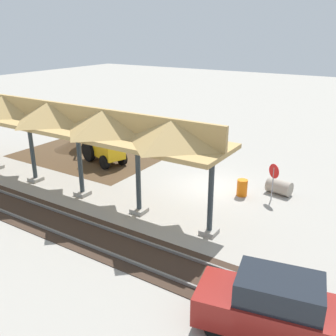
% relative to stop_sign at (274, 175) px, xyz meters
% --- Properties ---
extents(ground_plane, '(120.00, 120.00, 0.00)m').
position_rel_stop_sign_xyz_m(ground_plane, '(3.40, 0.15, -1.42)').
color(ground_plane, '#9E998E').
extents(dirt_work_zone, '(10.00, 7.00, 0.01)m').
position_rel_stop_sign_xyz_m(dirt_work_zone, '(13.31, -0.36, -1.41)').
color(dirt_work_zone, '#4C3823').
rests_on(dirt_work_zone, ground).
extents(platform_canopy, '(20.26, 3.20, 4.90)m').
position_rel_stop_sign_xyz_m(platform_canopy, '(10.72, 4.86, 2.76)').
color(platform_canopy, '#9E998E').
rests_on(platform_canopy, ground).
extents(rail_tracks, '(60.00, 2.58, 0.15)m').
position_rel_stop_sign_xyz_m(rail_tracks, '(3.40, 7.78, -1.39)').
color(rail_tracks, slate).
rests_on(rail_tracks, ground).
extents(stop_sign, '(0.64, 0.46, 1.99)m').
position_rel_stop_sign_xyz_m(stop_sign, '(0.00, 0.00, 0.00)').
color(stop_sign, gray).
rests_on(stop_sign, ground).
extents(backhoe, '(5.29, 2.81, 2.82)m').
position_rel_stop_sign_xyz_m(backhoe, '(11.45, 0.15, -0.15)').
color(backhoe, '#EAB214').
rests_on(backhoe, ground).
extents(dirt_mound, '(6.14, 6.14, 1.46)m').
position_rel_stop_sign_xyz_m(dirt_mound, '(15.31, -0.92, -1.42)').
color(dirt_mound, '#4C3823').
rests_on(dirt_mound, ground).
extents(concrete_pipe, '(1.41, 0.99, 0.79)m').
position_rel_stop_sign_xyz_m(concrete_pipe, '(-0.08, -1.01, -1.02)').
color(concrete_pipe, '#9E9384').
rests_on(concrete_pipe, ground).
extents(distant_parked_car, '(4.46, 2.55, 1.98)m').
position_rel_stop_sign_xyz_m(distant_parked_car, '(-2.89, 9.10, -0.43)').
color(distant_parked_car, maroon).
rests_on(distant_parked_car, ground).
extents(traffic_barrel, '(0.56, 0.56, 0.90)m').
position_rel_stop_sign_xyz_m(traffic_barrel, '(1.52, 0.30, -0.97)').
color(traffic_barrel, orange).
rests_on(traffic_barrel, ground).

